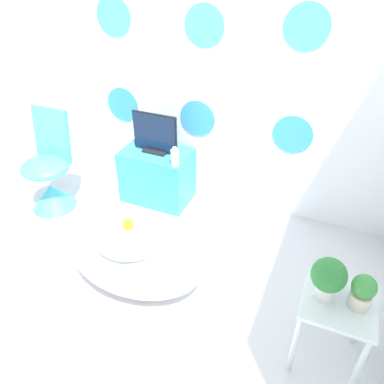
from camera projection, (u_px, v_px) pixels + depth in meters
The scene contains 11 objects.
ground_plane at pixel (84, 353), 2.21m from camera, with size 12.00×12.00×0.00m, color silver.
wall_back_dotted at pixel (203, 52), 2.85m from camera, with size 4.28×0.05×2.60m.
bathtub at pixel (136, 255), 2.56m from camera, with size 0.98×0.63×0.44m.
rubber_duck at pixel (128, 224), 2.43m from camera, with size 0.07×0.08×0.09m.
chair at pixel (50, 180), 3.26m from camera, with size 0.41×0.41×0.88m.
tv_cabinet at pixel (157, 175), 3.37m from camera, with size 0.60×0.39×0.49m.
tv at pixel (155, 135), 3.14m from camera, with size 0.41×0.12×0.35m.
vase at pixel (175, 157), 3.01m from camera, with size 0.07×0.07×0.16m.
side_table at pixel (336, 312), 1.98m from camera, with size 0.37×0.39×0.49m.
potted_plant_left at pixel (328, 277), 1.86m from camera, with size 0.18×0.18×0.24m.
potted_plant_right at pixel (363, 291), 1.83m from camera, with size 0.12×0.12×0.20m.
Camera 1 is at (1.09, -0.92, 2.03)m, focal length 35.00 mm.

